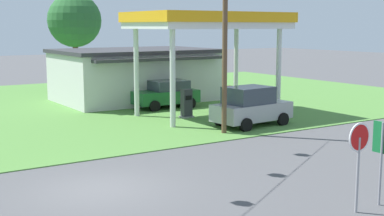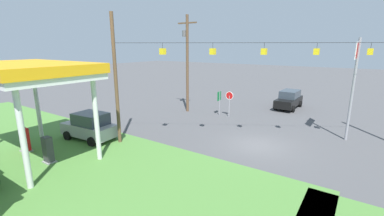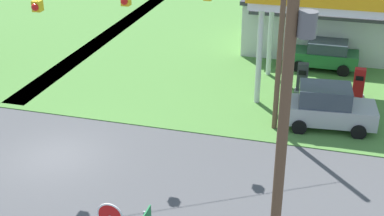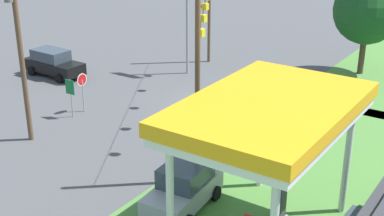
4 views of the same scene
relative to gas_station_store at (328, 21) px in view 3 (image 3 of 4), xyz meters
name	(u,v)px [view 3 (image 3 of 4)]	position (x,y,z in m)	size (l,w,h in m)	color
ground_plane	(56,156)	(-10.10, -17.55, -1.77)	(160.00, 160.00, 0.00)	#4C4C4F
grass_verge_station_corner	(366,50)	(2.59, 0.02, -1.75)	(36.00, 28.00, 0.04)	#4C7F38
gas_station_store	(328,21)	(0.00, 0.00, 0.00)	(10.32, 7.61, 3.52)	silver
fuel_pump_near	(302,78)	(-0.84, -7.94, -1.00)	(0.71, 0.56, 1.62)	gray
fuel_pump_far	(359,84)	(2.02, -7.94, -1.00)	(0.71, 0.56, 1.62)	gray
car_at_pumps_front	(327,107)	(0.61, -11.74, -0.75)	(4.32, 2.39, 2.04)	#9E9EA3
car_at_pumps_rear	(324,54)	(0.06, -4.13, -0.88)	(4.06, 2.14, 1.73)	#1E602D
utility_pole_main	(285,123)	(-0.35, -22.79, 3.70)	(2.20, 0.44, 9.79)	brown
signal_span_gantry	(42,44)	(-10.10, -17.56, 3.16)	(17.13, 10.24, 8.91)	brown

